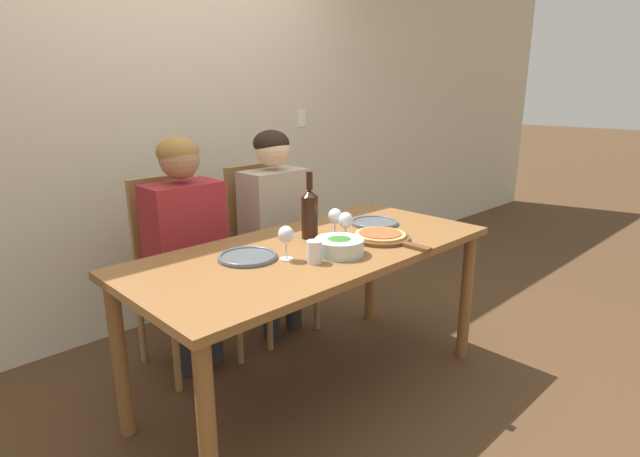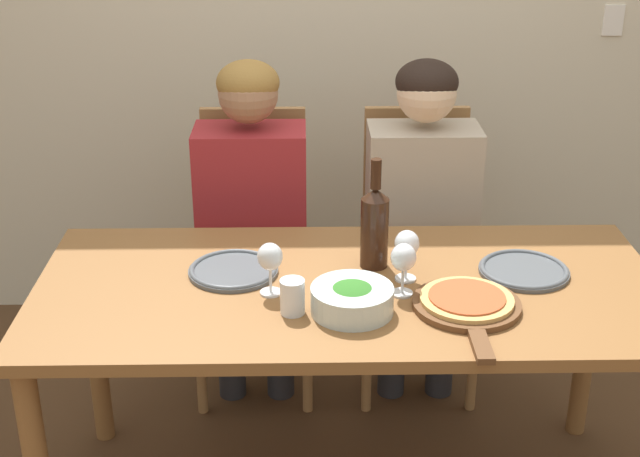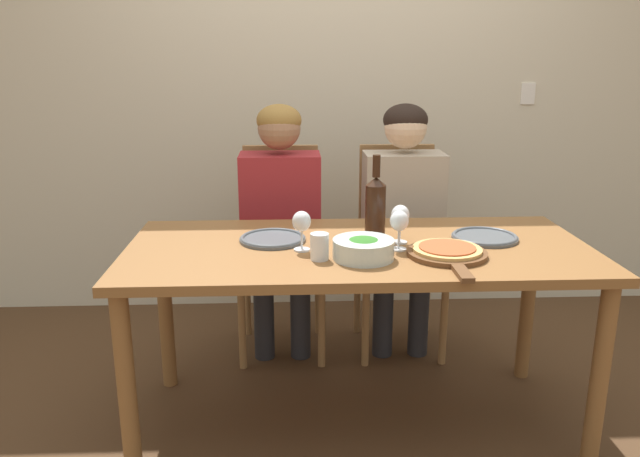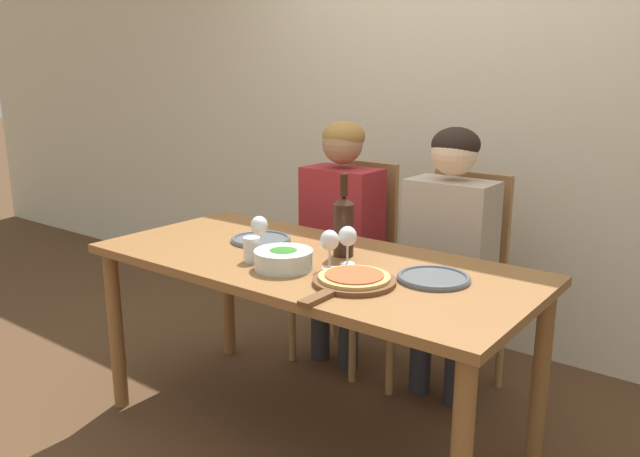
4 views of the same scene
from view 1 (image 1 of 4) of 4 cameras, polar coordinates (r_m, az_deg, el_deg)
The scene contains 16 objects.
ground_plane at distance 2.66m, azimuth -0.51°, elevation -17.92°, with size 40.00×40.00×0.00m, color #4C331E.
back_wall at distance 3.30m, azimuth -17.12°, elevation 12.89°, with size 10.00×0.06×2.70m.
dining_table at distance 2.35m, azimuth -0.55°, elevation -4.14°, with size 1.77×0.81×0.76m.
chair_left at distance 2.81m, azimuth -15.91°, elevation -4.22°, with size 0.42×0.42×1.03m.
chair_right at distance 3.11m, azimuth -6.36°, elevation -1.75°, with size 0.42×0.42×1.03m.
person_woman at distance 2.65m, azimuth -15.00°, elevation -0.57°, with size 0.47×0.51×1.25m.
person_man at distance 2.97m, azimuth -5.06°, elevation 1.64°, with size 0.47×0.51×1.25m.
wine_bottle at distance 2.43m, azimuth -1.19°, elevation 1.85°, with size 0.08×0.08×0.33m.
broccoli_bowl at distance 2.21m, azimuth 2.29°, elevation -2.01°, with size 0.22×0.22×0.08m.
dinner_plate_left at distance 2.18m, azimuth -8.28°, elevation -3.21°, with size 0.26×0.26×0.02m.
dinner_plate_right at distance 2.72m, azimuth 6.26°, elevation 0.69°, with size 0.26×0.26×0.02m.
pizza_on_board at distance 2.44m, azimuth 7.05°, elevation -0.93°, with size 0.29×0.43×0.04m.
wine_glass_left at distance 2.12m, azimuth -3.90°, elevation -0.91°, with size 0.07×0.07×0.15m.
wine_glass_right at distance 2.43m, azimuth 1.74°, elevation 1.25°, with size 0.07×0.07×0.15m.
wine_glass_centre at distance 2.35m, azimuth 2.96°, elevation 0.79°, with size 0.07×0.07×0.15m.
water_tumbler at distance 2.10m, azimuth -0.66°, elevation -2.67°, with size 0.07×0.07×0.10m.
Camera 1 is at (-1.53, -1.60, 1.47)m, focal length 28.00 mm.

